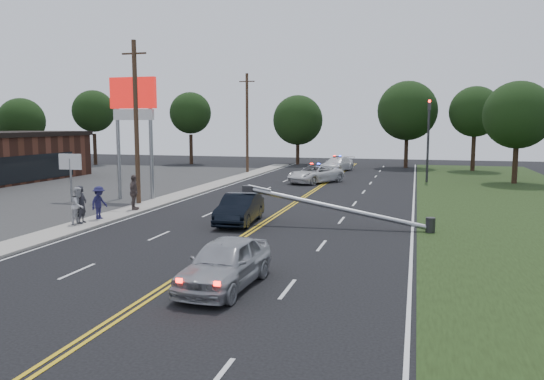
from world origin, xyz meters
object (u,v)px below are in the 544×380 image
(emergency_a, at_px, (315,174))
(emergency_b, at_px, (337,164))
(bystander_b, at_px, (79,206))
(bystander_d, at_px, (134,192))
(waiting_sedan, at_px, (225,263))
(utility_pole_far, at_px, (247,123))
(bystander_a, at_px, (82,204))
(traffic_signal, at_px, (428,133))
(pylon_sign, at_px, (133,108))
(bystander_c, at_px, (99,203))
(utility_pole_mid, at_px, (136,123))
(small_sign, at_px, (70,166))
(crashed_sedan, at_px, (240,209))
(fallen_streetlight, at_px, (346,209))

(emergency_a, height_order, emergency_b, emergency_b)
(bystander_b, height_order, bystander_d, bystander_d)
(waiting_sedan, distance_m, emergency_b, 41.04)
(utility_pole_far, height_order, bystander_a, utility_pole_far)
(traffic_signal, height_order, waiting_sedan, traffic_signal)
(pylon_sign, height_order, utility_pole_far, utility_pole_far)
(bystander_c, bearing_deg, utility_pole_mid, 14.51)
(bystander_b, bearing_deg, emergency_b, -13.36)
(small_sign, distance_m, crashed_sedan, 13.61)
(pylon_sign, height_order, bystander_b, pylon_sign)
(pylon_sign, distance_m, bystander_a, 10.25)
(emergency_a, xyz_separation_m, bystander_b, (-7.62, -22.03, 0.28))
(crashed_sedan, bearing_deg, waiting_sedan, -77.63)
(pylon_sign, height_order, emergency_a, pylon_sign)
(traffic_signal, bearing_deg, utility_pole_mid, -134.20)
(bystander_b, distance_m, bystander_c, 1.50)
(emergency_a, bearing_deg, traffic_signal, 47.57)
(bystander_a, height_order, bystander_c, bystander_a)
(crashed_sedan, height_order, waiting_sedan, waiting_sedan)
(crashed_sedan, height_order, bystander_d, bystander_d)
(utility_pole_far, relative_size, bystander_a, 5.36)
(fallen_streetlight, bearing_deg, bystander_d, 172.45)
(crashed_sedan, height_order, bystander_b, bystander_b)
(small_sign, height_order, bystander_c, small_sign)
(small_sign, xyz_separation_m, fallen_streetlight, (18.19, -4.00, -1.41))
(emergency_b, bearing_deg, fallen_streetlight, -64.62)
(pylon_sign, relative_size, emergency_b, 1.53)
(fallen_streetlight, height_order, waiting_sedan, fallen_streetlight)
(crashed_sedan, distance_m, bystander_a, 7.79)
(fallen_streetlight, bearing_deg, traffic_signal, 79.41)
(utility_pole_far, bearing_deg, bystander_a, -88.64)
(bystander_c, bearing_deg, emergency_a, -14.09)
(small_sign, height_order, bystander_a, small_sign)
(emergency_a, distance_m, bystander_c, 21.85)
(small_sign, bearing_deg, bystander_d, -22.02)
(bystander_a, bearing_deg, bystander_c, -17.24)
(utility_pole_mid, bearing_deg, crashed_sedan, -27.64)
(utility_pole_mid, relative_size, bystander_c, 5.88)
(emergency_a, distance_m, bystander_b, 23.31)
(bystander_b, bearing_deg, waiting_sedan, -125.64)
(utility_pole_far, relative_size, crashed_sedan, 2.20)
(bystander_a, bearing_deg, fallen_streetlight, -88.29)
(bystander_c, bearing_deg, pylon_sign, 21.77)
(traffic_signal, distance_m, utility_pole_far, 17.97)
(waiting_sedan, relative_size, bystander_a, 2.41)
(fallen_streetlight, xyz_separation_m, utility_pole_mid, (-13.39, 4.00, 4.17))
(fallen_streetlight, relative_size, utility_pole_far, 0.94)
(waiting_sedan, relative_size, bystander_d, 2.24)
(utility_pole_mid, height_order, utility_pole_far, same)
(traffic_signal, bearing_deg, emergency_b, 136.12)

